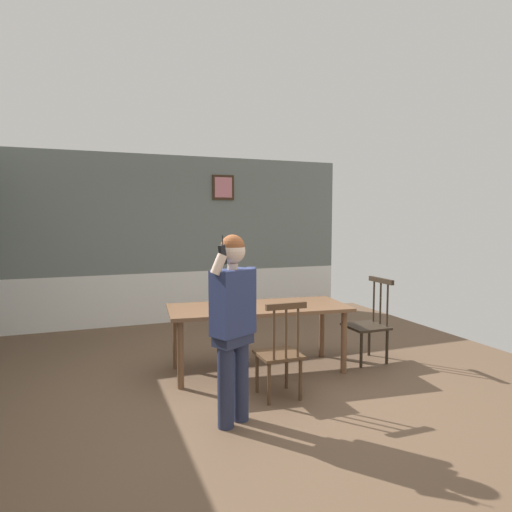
{
  "coord_description": "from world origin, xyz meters",
  "views": [
    {
      "loc": [
        -1.44,
        -4.16,
        1.78
      ],
      "look_at": [
        0.05,
        -0.26,
        1.43
      ],
      "focal_mm": 31.12,
      "sensor_mm": 36.0,
      "label": 1
    }
  ],
  "objects_px": {
    "chair_by_doorway": "(369,323)",
    "dining_table": "(258,313)",
    "person_figure": "(234,318)",
    "chair_near_window": "(280,352)"
  },
  "relations": [
    {
      "from": "dining_table",
      "to": "chair_by_doorway",
      "type": "xyz_separation_m",
      "value": [
        1.41,
        -0.15,
        -0.2
      ]
    },
    {
      "from": "chair_near_window",
      "to": "chair_by_doorway",
      "type": "distance_m",
      "value": 1.64
    },
    {
      "from": "dining_table",
      "to": "person_figure",
      "type": "bearing_deg",
      "value": -120.21
    },
    {
      "from": "dining_table",
      "to": "chair_near_window",
      "type": "height_order",
      "value": "chair_near_window"
    },
    {
      "from": "chair_by_doorway",
      "to": "dining_table",
      "type": "bearing_deg",
      "value": 83.97
    },
    {
      "from": "person_figure",
      "to": "chair_by_doorway",
      "type": "bearing_deg",
      "value": 178.46
    },
    {
      "from": "dining_table",
      "to": "chair_by_doorway",
      "type": "bearing_deg",
      "value": -6.18
    },
    {
      "from": "dining_table",
      "to": "person_figure",
      "type": "height_order",
      "value": "person_figure"
    },
    {
      "from": "chair_by_doorway",
      "to": "person_figure",
      "type": "distance_m",
      "value": 2.38
    },
    {
      "from": "chair_near_window",
      "to": "chair_by_doorway",
      "type": "height_order",
      "value": "chair_by_doorway"
    }
  ]
}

